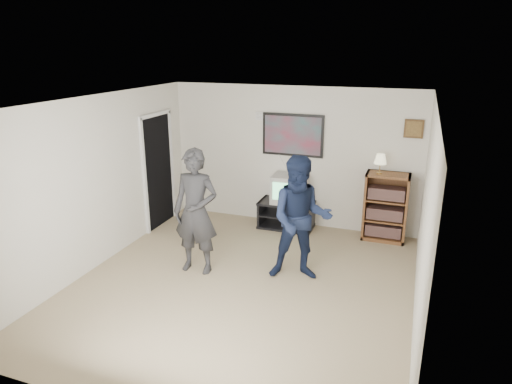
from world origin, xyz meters
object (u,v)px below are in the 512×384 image
Objects in this scene: media_stand at (286,215)px; person_tall at (196,212)px; bookshelf at (386,207)px; person_short at (301,219)px; crt_television at (289,189)px.

person_tall reaches higher than media_stand.
bookshelf is at bearing 1.52° from media_stand.
crt_television is at bearing 94.83° from person_short.
crt_television is 0.33× the size of person_short.
bookshelf is (1.70, 0.05, 0.34)m from media_stand.
person_short is at bearing 8.53° from person_tall.
person_tall reaches higher than bookshelf.
person_tall is (-0.81, -2.02, 0.17)m from crt_television.
media_stand is 0.84× the size of bookshelf.
person_tall is at bearing -113.46° from crt_television.
person_short is at bearing -71.24° from crt_television.
bookshelf is at bearing 0.02° from crt_television.
person_tall is 1.02× the size of person_short.
bookshelf is 0.64× the size of person_tall.
person_short is (0.65, -1.74, 0.15)m from crt_television.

